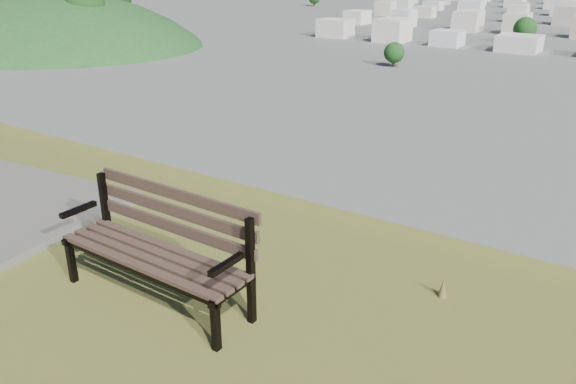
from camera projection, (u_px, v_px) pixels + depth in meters
The scene contains 2 objects.
park_bench at pixel (160, 241), 4.58m from camera, with size 1.76×0.60×0.92m.
green_wooded_hill at pixel (43, 43), 204.65m from camera, with size 146.17×116.93×73.08m.
Camera 1 is at (3.54, -0.91, 27.63)m, focal length 35.00 mm.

